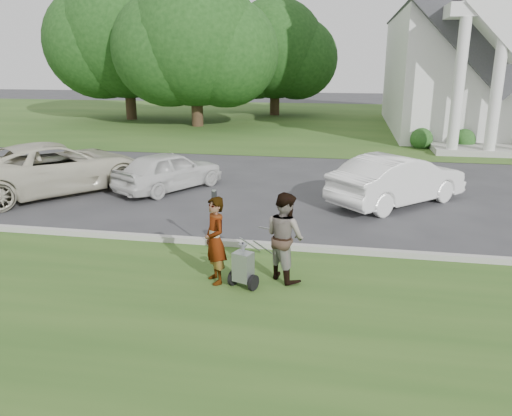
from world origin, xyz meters
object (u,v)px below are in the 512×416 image
(tree_far, at_px, (126,39))
(person_right, at_px, (285,237))
(parking_meter_near, at_px, (215,214))
(church, at_px, (475,30))
(striping_cart, at_px, (244,267))
(tree_back, at_px, (275,54))
(person_left, at_px, (215,241))
(car_d, at_px, (398,180))
(car_b, at_px, (169,171))
(tree_left, at_px, (195,46))
(car_a, at_px, (55,168))

(tree_far, distance_m, person_right, 30.32)
(tree_far, height_order, parking_meter_near, tree_far)
(church, xyz_separation_m, striping_cart, (-8.95, -24.69, -5.52))
(tree_back, bearing_deg, tree_far, -153.44)
(striping_cart, distance_m, person_right, 1.01)
(person_right, bearing_deg, church, -65.68)
(church, distance_m, parking_meter_near, 25.56)
(person_left, distance_m, car_d, 7.56)
(church, bearing_deg, tree_far, 175.34)
(striping_cart, bearing_deg, car_b, 140.27)
(church, xyz_separation_m, tree_back, (-13.01, 6.87, -1.21))
(tree_left, height_order, parking_meter_near, tree_left)
(tree_back, bearing_deg, car_a, -97.80)
(tree_left, relative_size, car_d, 2.32)
(tree_back, bearing_deg, tree_left, -116.57)
(person_left, height_order, person_right, person_right)
(car_a, distance_m, car_b, 3.69)
(tree_far, relative_size, car_a, 1.95)
(car_b, bearing_deg, tree_far, -32.43)
(person_left, relative_size, car_d, 0.38)
(tree_left, relative_size, tree_far, 0.91)
(striping_cart, bearing_deg, person_right, 57.31)
(tree_left, bearing_deg, church, 3.79)
(car_d, bearing_deg, car_a, 48.36)
(car_a, relative_size, car_d, 1.30)
(church, xyz_separation_m, car_d, (-5.57, -18.12, -5.18))
(parking_meter_near, height_order, car_d, car_d)
(striping_cart, height_order, car_b, car_b)
(church, distance_m, tree_left, 17.07)
(tree_left, bearing_deg, striping_cart, -71.11)
(parking_meter_near, height_order, car_a, car_a)
(tree_far, bearing_deg, tree_back, 26.56)
(striping_cart, bearing_deg, car_d, 83.19)
(tree_left, xyz_separation_m, person_left, (7.48, -23.43, -4.25))
(tree_left, relative_size, person_right, 5.99)
(tree_left, relative_size, person_left, 6.18)
(tree_far, distance_m, car_d, 26.99)
(car_d, bearing_deg, tree_far, -3.50)
(church, height_order, person_left, church)
(striping_cart, xyz_separation_m, car_b, (-4.01, 6.97, 0.24))
(person_left, xyz_separation_m, person_right, (1.30, 0.40, 0.03))
(tree_left, distance_m, parking_meter_near, 23.37)
(tree_back, distance_m, person_right, 31.63)
(person_right, height_order, car_a, person_right)
(person_left, xyz_separation_m, car_d, (3.96, 6.44, -0.11))
(church, distance_m, car_d, 19.65)
(parking_meter_near, bearing_deg, car_d, 48.11)
(person_right, relative_size, parking_meter_near, 1.21)
(person_right, distance_m, car_a, 9.92)
(person_left, bearing_deg, parking_meter_near, 160.20)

